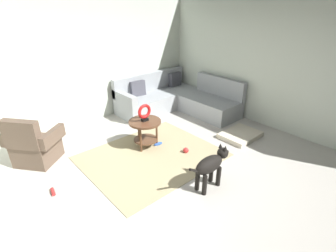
% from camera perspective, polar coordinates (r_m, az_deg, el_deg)
% --- Properties ---
extents(ground_plane, '(6.00, 6.00, 0.10)m').
position_cam_1_polar(ground_plane, '(4.15, 0.84, -12.04)').
color(ground_plane, beige).
extents(wall_back, '(6.00, 0.12, 2.70)m').
position_cam_1_polar(wall_back, '(5.91, -19.14, 13.26)').
color(wall_back, silver).
rests_on(wall_back, ground_plane).
extents(wall_right, '(0.12, 6.00, 2.70)m').
position_cam_1_polar(wall_right, '(5.81, 23.53, 12.35)').
color(wall_right, silver).
rests_on(wall_right, ground_plane).
extents(area_rug, '(2.30, 1.90, 0.01)m').
position_cam_1_polar(area_rug, '(4.64, -3.62, -6.74)').
color(area_rug, tan).
rests_on(area_rug, ground_plane).
extents(sectional_couch, '(2.20, 2.25, 0.88)m').
position_cam_1_polar(sectional_couch, '(6.50, 1.87, 5.95)').
color(sectional_couch, '#9EA3A8').
rests_on(sectional_couch, ground_plane).
extents(armchair, '(0.97, 1.00, 0.88)m').
position_cam_1_polar(armchair, '(4.87, -27.73, -3.96)').
color(armchair, brown).
rests_on(armchair, ground_plane).
extents(side_table, '(0.60, 0.60, 0.54)m').
position_cam_1_polar(side_table, '(4.76, -5.14, -0.19)').
color(side_table, brown).
rests_on(side_table, ground_plane).
extents(torus_sculpture, '(0.28, 0.08, 0.33)m').
position_cam_1_polar(torus_sculpture, '(4.64, -5.29, 3.08)').
color(torus_sculpture, black).
rests_on(torus_sculpture, side_table).
extents(dog_bed_mat, '(0.80, 0.60, 0.09)m').
position_cam_1_polar(dog_bed_mat, '(5.46, 15.85, -1.92)').
color(dog_bed_mat, beige).
rests_on(dog_bed_mat, ground_plane).
extents(dog, '(0.85, 0.22, 0.63)m').
position_cam_1_polar(dog, '(3.79, 9.59, -8.59)').
color(dog, black).
rests_on(dog, ground_plane).
extents(dog_toy_ball, '(0.10, 0.10, 0.10)m').
position_cam_1_polar(dog_toy_ball, '(4.72, 4.01, -5.43)').
color(dog_toy_ball, red).
rests_on(dog_toy_ball, ground_plane).
extents(dog_toy_rope, '(0.07, 0.16, 0.05)m').
position_cam_1_polar(dog_toy_rope, '(4.17, -24.33, -13.23)').
color(dog_toy_rope, red).
rests_on(dog_toy_rope, ground_plane).
extents(dog_toy_bone, '(0.19, 0.08, 0.06)m').
position_cam_1_polar(dog_toy_bone, '(4.96, -2.22, -4.02)').
color(dog_toy_bone, blue).
rests_on(dog_toy_bone, ground_plane).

